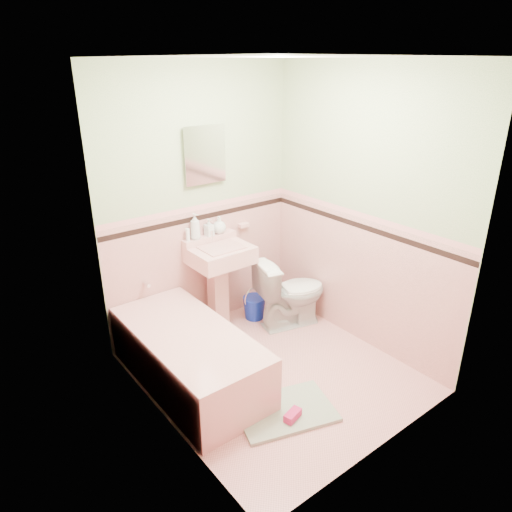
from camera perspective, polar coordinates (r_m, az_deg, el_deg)
floor at (r=4.15m, az=2.18°, el=-13.92°), size 2.20×2.20×0.00m
ceiling at (r=3.33m, az=2.87°, el=23.10°), size 2.20×2.20×0.00m
wall_back at (r=4.40m, az=-6.85°, el=6.38°), size 2.50×0.00×2.50m
wall_front at (r=2.87m, az=16.82°, el=-3.61°), size 2.50×0.00×2.50m
wall_left at (r=3.05m, az=-12.05°, el=-1.55°), size 0.00×2.50×2.50m
wall_right at (r=4.23m, az=12.92°, el=5.30°), size 0.00×2.50×2.50m
wainscot_back at (r=4.62m, az=-6.40°, el=-1.41°), size 2.00×0.00×2.00m
wainscot_front at (r=3.21m, az=15.31°, el=-14.01°), size 2.00×0.00×2.00m
wainscot_left at (r=3.36m, az=-10.96°, el=-11.65°), size 0.00×2.20×2.20m
wainscot_right at (r=4.46m, az=12.10°, el=-2.71°), size 0.00×2.20×2.20m
accent_back at (r=4.43m, az=-6.65°, el=4.72°), size 2.00×0.00×2.00m
accent_front at (r=2.94m, az=16.25°, el=-5.76°), size 2.00×0.00×2.00m
accent_left at (r=3.11m, az=-11.56°, el=-3.66°), size 0.00×2.20×2.20m
accent_right at (r=4.26m, az=12.61°, el=3.60°), size 0.00×2.20×2.20m
cap_back at (r=4.40m, az=-6.71°, el=5.96°), size 2.00×0.00×2.00m
cap_front at (r=2.89m, az=16.47°, el=-4.02°), size 2.00×0.00×2.00m
cap_left at (r=3.06m, az=-11.71°, el=-1.98°), size 0.00×2.20×2.20m
cap_right at (r=4.23m, az=12.73°, el=4.88°), size 0.00×2.20×2.20m
bathtub at (r=3.95m, az=-8.13°, el=-12.27°), size 0.70×1.50×0.45m
tub_faucet at (r=4.31m, az=-13.27°, el=-3.28°), size 0.04×0.12×0.04m
sink at (r=4.53m, az=-4.25°, el=-4.04°), size 0.56×0.48×0.88m
sink_faucet at (r=4.44m, az=-5.45°, el=2.51°), size 0.02×0.02×0.10m
medicine_cabinet at (r=4.30m, az=-6.34°, el=12.18°), size 0.38×0.04×0.48m
soap_dish at (r=4.71m, az=-1.54°, el=3.80°), size 0.11×0.06×0.04m
soap_bottle_left at (r=4.36m, az=-7.44°, el=3.59°), size 0.12×0.12×0.25m
soap_bottle_mid at (r=4.45m, az=-5.77°, el=3.49°), size 0.08×0.09×0.16m
soap_bottle_right at (r=4.51m, az=-4.52°, el=3.82°), size 0.17×0.17×0.17m
tube at (r=4.35m, az=-8.32°, el=2.58°), size 0.04×0.04×0.12m
toilet at (r=4.66m, az=4.29°, el=-4.42°), size 0.77×0.55×0.71m
bucket at (r=4.86m, az=-0.21°, el=-6.30°), size 0.30×0.30×0.24m
bath_mat at (r=3.75m, az=3.55°, el=-18.34°), size 0.84×0.68×0.03m
shoe at (r=3.65m, az=4.49°, el=-18.81°), size 0.16×0.11×0.06m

